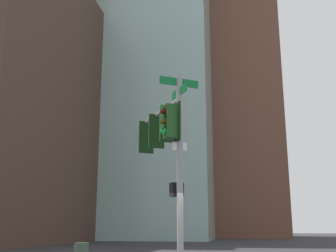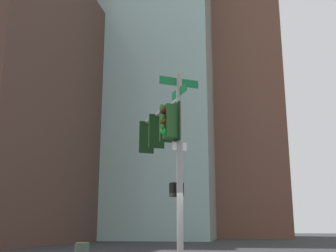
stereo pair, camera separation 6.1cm
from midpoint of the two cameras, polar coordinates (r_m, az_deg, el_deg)
signal_pole_assembly at (r=13.34m, az=-0.81°, el=-1.70°), size 3.70×2.61×6.06m
building_brick_nearside at (r=61.01m, az=-18.25°, el=8.03°), size 21.06×19.49×46.59m
building_glass_tower at (r=69.76m, az=-6.48°, el=12.96°), size 26.74×29.03×65.19m
building_brick_farside at (r=72.05m, az=7.14°, el=5.13°), size 21.51×18.21×49.01m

